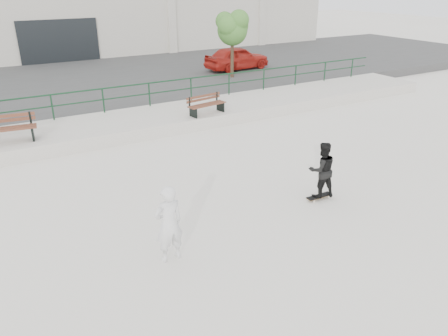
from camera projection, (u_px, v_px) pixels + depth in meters
ground at (283, 240)px, 10.16m from camera, size 120.00×120.00×0.00m
ledge at (139, 123)px, 17.57m from camera, size 30.00×3.00×0.50m
parking_strip at (86, 83)px, 24.30m from camera, size 60.00×14.00×0.50m
railing at (126, 92)px, 18.20m from camera, size 28.00×0.06×1.03m
bench_left at (5, 129)px, 14.65m from camera, size 2.03×0.83×0.91m
bench_right at (206, 105)px, 17.73m from camera, size 1.73×0.75×0.77m
tree at (233, 27)px, 23.44m from camera, size 2.03×1.81×3.61m
red_car at (237, 58)px, 26.29m from camera, size 4.22×2.06×1.39m
skateboard at (319, 196)px, 12.04m from camera, size 0.78×0.22×0.09m
standing_skater at (322, 170)px, 11.72m from camera, size 0.88×0.76×1.56m
seated_skater at (169, 224)px, 9.14m from camera, size 0.66×0.46×1.76m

